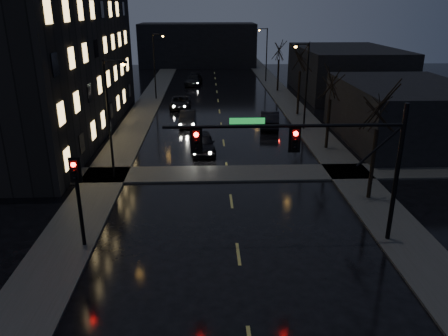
{
  "coord_description": "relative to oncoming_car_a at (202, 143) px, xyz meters",
  "views": [
    {
      "loc": [
        -1.4,
        -10.01,
        11.09
      ],
      "look_at": [
        -0.56,
        11.18,
        3.2
      ],
      "focal_mm": 35.0,
      "sensor_mm": 36.0,
      "label": 1
    }
  ],
  "objects": [
    {
      "name": "tree_mid_b",
      "position": [
        10.2,
        12.46,
        5.82
      ],
      "size": [
        3.74,
        3.74,
        8.59
      ],
      "color": "black",
      "rests_on": "ground"
    },
    {
      "name": "sidewalk_right",
      "position": [
        10.3,
        11.46,
        -0.73
      ],
      "size": [
        3.0,
        140.0,
        0.12
      ],
      "primitive_type": "cube",
      "color": "#2D2D2B",
      "rests_on": "ground"
    },
    {
      "name": "commercial_right_far",
      "position": [
        18.8,
        24.46,
        2.21
      ],
      "size": [
        12.0,
        18.0,
        6.0
      ],
      "primitive_type": "cube",
      "color": "black",
      "rests_on": "ground"
    },
    {
      "name": "sidewalk_left",
      "position": [
        -6.7,
        11.46,
        -0.73
      ],
      "size": [
        3.0,
        140.0,
        0.12
      ],
      "primitive_type": "cube",
      "color": "#2D2D2B",
      "rests_on": "ground"
    },
    {
      "name": "sidewalk_cross",
      "position": [
        1.8,
        -5.04,
        -0.73
      ],
      "size": [
        40.0,
        3.0,
        0.12
      ],
      "primitive_type": "cube",
      "color": "#2D2D2B",
      "rests_on": "ground"
    },
    {
      "name": "tree_far",
      "position": [
        10.2,
        26.46,
        5.27
      ],
      "size": [
        3.43,
        3.43,
        7.88
      ],
      "color": "black",
      "rests_on": "ground"
    },
    {
      "name": "far_block",
      "position": [
        -1.2,
        54.46,
        3.21
      ],
      "size": [
        22.0,
        10.0,
        8.0
      ],
      "primitive_type": "cube",
      "color": "black",
      "rests_on": "ground"
    },
    {
      "name": "oncoming_car_b",
      "position": [
        -1.51,
        8.51,
        -0.08
      ],
      "size": [
        1.62,
        4.36,
        1.43
      ],
      "primitive_type": "imported",
      "rotation": [
        0.0,
        0.0,
        -0.03
      ],
      "color": "black",
      "rests_on": "ground"
    },
    {
      "name": "oncoming_car_a",
      "position": [
        0.0,
        0.0,
        0.0
      ],
      "size": [
        2.26,
        4.78,
        1.58
      ],
      "primitive_type": "imported",
      "rotation": [
        0.0,
        0.0,
        0.09
      ],
      "color": "black",
      "rests_on": "ground"
    },
    {
      "name": "tree_mid_a",
      "position": [
        10.2,
        0.46,
        5.04
      ],
      "size": [
        3.3,
        3.3,
        7.58
      ],
      "color": "black",
      "rests_on": "ground"
    },
    {
      "name": "tree_near",
      "position": [
        10.2,
        -9.54,
        5.43
      ],
      "size": [
        3.52,
        3.52,
        8.08
      ],
      "color": "black",
      "rests_on": "ground"
    },
    {
      "name": "commercial_right_near",
      "position": [
        17.3,
        2.46,
        1.71
      ],
      "size": [
        10.0,
        14.0,
        5.0
      ],
      "primitive_type": "cube",
      "color": "black",
      "rests_on": "ground"
    },
    {
      "name": "apartment_block",
      "position": [
        -14.7,
        6.46,
        5.21
      ],
      "size": [
        12.0,
        30.0,
        12.0
      ],
      "primitive_type": "cube",
      "color": "black",
      "rests_on": "ground"
    },
    {
      "name": "streetlight_r_far",
      "position": [
        9.38,
        34.46,
        3.98
      ],
      "size": [
        1.53,
        0.28,
        8.0
      ],
      "color": "black",
      "rests_on": "ground"
    },
    {
      "name": "oncoming_car_d",
      "position": [
        -1.53,
        32.02,
        -0.01
      ],
      "size": [
        2.88,
        5.59,
        1.55
      ],
      "primitive_type": "imported",
      "rotation": [
        0.0,
        0.0,
        -0.14
      ],
      "color": "black",
      "rests_on": "ground"
    },
    {
      "name": "signal_mast",
      "position": [
        5.65,
        -14.54,
        4.08
      ],
      "size": [
        11.11,
        0.41,
        7.0
      ],
      "color": "black",
      "rests_on": "ground"
    },
    {
      "name": "streetlight_r_mid",
      "position": [
        9.38,
        6.46,
        3.98
      ],
      "size": [
        1.53,
        0.28,
        8.0
      ],
      "color": "black",
      "rests_on": "ground"
    },
    {
      "name": "lead_car",
      "position": [
        6.47,
        7.42,
        0.03
      ],
      "size": [
        2.41,
        5.16,
        1.64
      ],
      "primitive_type": "imported",
      "rotation": [
        0.0,
        0.0,
        3.0
      ],
      "color": "black",
      "rests_on": "ground"
    },
    {
      "name": "streetlight_l_far",
      "position": [
        -5.78,
        21.46,
        3.98
      ],
      "size": [
        1.53,
        0.28,
        8.0
      ],
      "color": "black",
      "rests_on": "ground"
    },
    {
      "name": "oncoming_car_c",
      "position": [
        -2.68,
        16.45,
        -0.11
      ],
      "size": [
        2.32,
        4.89,
        1.35
      ],
      "primitive_type": "imported",
      "rotation": [
        0.0,
        0.0,
        -0.02
      ],
      "color": "black",
      "rests_on": "ground"
    },
    {
      "name": "streetlight_l_near",
      "position": [
        -5.78,
        -5.54,
        3.98
      ],
      "size": [
        1.53,
        0.28,
        8.0
      ],
      "color": "black",
      "rests_on": "ground"
    },
    {
      "name": "signal_pole_left",
      "position": [
        -5.7,
        -14.55,
        2.22
      ],
      "size": [
        0.35,
        0.41,
        4.53
      ],
      "color": "black",
      "rests_on": "ground"
    }
  ]
}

